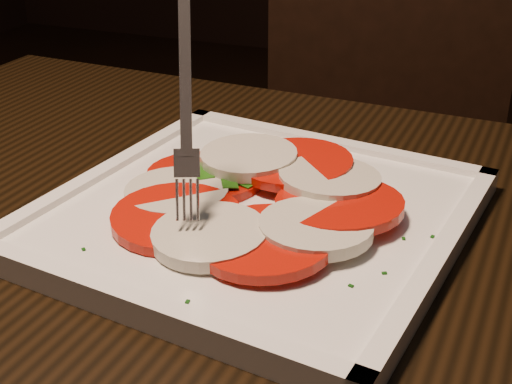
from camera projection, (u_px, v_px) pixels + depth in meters
chair at (378, 162)px, 1.22m from camera, size 0.48×0.48×0.93m
plate at (256, 216)px, 0.58m from camera, size 0.36×0.36×0.01m
caprese_salad at (256, 198)px, 0.57m from camera, size 0.26×0.26×0.03m
fork at (187, 98)px, 0.52m from camera, size 0.06×0.08×0.16m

